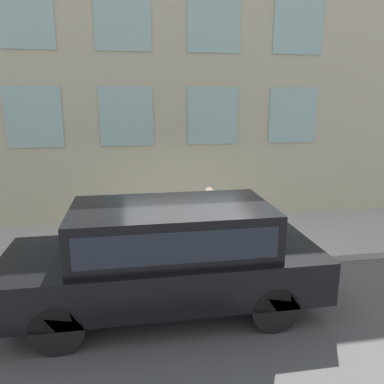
# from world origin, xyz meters

# --- Properties ---
(ground_plane) EXTENTS (80.00, 80.00, 0.00)m
(ground_plane) POSITION_xyz_m (0.00, 0.00, 0.00)
(ground_plane) COLOR #514F4C
(sidewalk) EXTENTS (3.07, 60.00, 0.15)m
(sidewalk) POSITION_xyz_m (1.53, 0.00, 0.07)
(sidewalk) COLOR #B2ADA3
(sidewalk) RESTS_ON ground_plane
(building_facade) EXTENTS (0.33, 40.00, 7.46)m
(building_facade) POSITION_xyz_m (3.21, -0.00, 3.73)
(building_facade) COLOR #C6B793
(building_facade) RESTS_ON ground_plane
(fire_hydrant) EXTENTS (0.33, 0.45, 0.84)m
(fire_hydrant) POSITION_xyz_m (0.65, 0.22, 0.58)
(fire_hydrant) COLOR #2D7260
(fire_hydrant) RESTS_ON sidewalk
(person) EXTENTS (0.33, 0.22, 1.37)m
(person) POSITION_xyz_m (1.08, -0.63, 0.97)
(person) COLOR navy
(person) RESTS_ON sidewalk
(parked_truck_black_near) EXTENTS (1.93, 5.07, 1.81)m
(parked_truck_black_near) POSITION_xyz_m (-1.23, 0.54, 1.04)
(parked_truck_black_near) COLOR black
(parked_truck_black_near) RESTS_ON ground_plane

